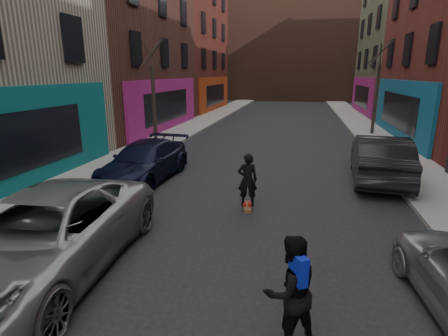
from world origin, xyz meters
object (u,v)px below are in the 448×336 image
at_px(tree_right_far, 378,79).
at_px(skateboard, 247,207).
at_px(parked_left_far, 43,236).
at_px(tree_left_far, 153,83).
at_px(parked_left_end, 145,161).
at_px(skateboarder, 248,180).
at_px(pedestrian, 290,291).
at_px(parked_right_end, 380,158).

bearing_deg(tree_right_far, skateboard, -112.78).
bearing_deg(tree_right_far, parked_left_far, -116.83).
xyz_separation_m(tree_left_far, skateboard, (6.40, -8.29, -3.33)).
xyz_separation_m(parked_left_far, parked_left_end, (-0.79, 6.36, -0.11)).
xyz_separation_m(skateboarder, pedestrian, (1.40, -5.17, -0.02)).
bearing_deg(pedestrian, tree_right_far, -135.79).
bearing_deg(skateboard, parked_left_far, -139.50).
xyz_separation_m(tree_right_far, parked_left_far, (-9.40, -18.59, -2.71)).
relative_size(skateboard, skateboarder, 0.51).
bearing_deg(pedestrian, parked_right_end, -140.65).
bearing_deg(parked_right_end, parked_left_far, 51.60).
bearing_deg(parked_right_end, tree_right_far, -93.80).
distance_m(tree_right_far, parked_left_far, 21.00).
height_order(parked_left_end, skateboard, parked_left_end).
relative_size(tree_left_far, skateboard, 8.12).
xyz_separation_m(parked_left_far, skateboard, (3.40, 4.30, -0.77)).
distance_m(parked_left_end, pedestrian, 9.15).
distance_m(tree_right_far, parked_right_end, 10.85).
distance_m(tree_left_far, parked_left_end, 7.12).
distance_m(tree_left_far, tree_right_far, 13.78).
bearing_deg(parked_left_far, pedestrian, -14.32).
relative_size(tree_left_far, skateboarder, 4.11).
height_order(tree_left_far, tree_right_far, tree_right_far).
bearing_deg(parked_left_far, parked_left_end, 93.14).
xyz_separation_m(tree_left_far, tree_right_far, (12.40, 6.00, 0.15)).
relative_size(tree_left_far, pedestrian, 3.76).
bearing_deg(parked_left_end, parked_right_end, 15.07).
height_order(tree_right_far, skateboarder, tree_right_far).
relative_size(parked_right_end, skateboarder, 3.26).
distance_m(tree_left_far, skateboarder, 10.76).
xyz_separation_m(parked_left_end, pedestrian, (5.59, -7.24, 0.16)).
distance_m(skateboarder, pedestrian, 5.36).
bearing_deg(parked_left_end, tree_right_far, 53.19).
height_order(skateboard, pedestrian, pedestrian).
bearing_deg(parked_right_end, pedestrian, 76.92).
distance_m(parked_right_end, pedestrian, 9.55).
bearing_deg(tree_right_far, parked_left_end, -129.82).
xyz_separation_m(tree_left_far, parked_left_end, (2.21, -6.22, -2.67)).
xyz_separation_m(parked_left_end, skateboarder, (4.19, -2.07, 0.18)).
distance_m(tree_left_far, skateboard, 10.99).
distance_m(parked_right_end, skateboarder, 5.86).
bearing_deg(parked_left_far, tree_left_far, 99.46).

